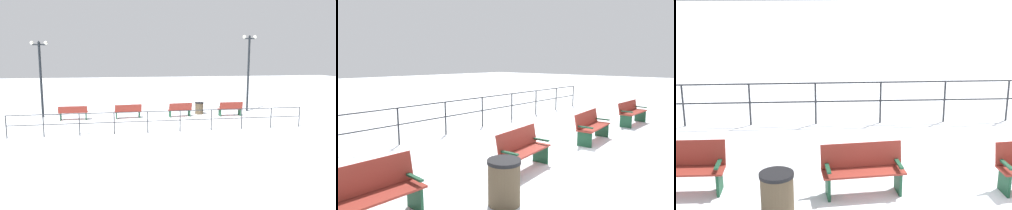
# 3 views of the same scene
# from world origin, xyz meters

# --- Properties ---
(ground_plane) EXTENTS (80.00, 80.00, 0.00)m
(ground_plane) POSITION_xyz_m (0.00, 0.00, 0.00)
(ground_plane) COLOR white
(ground_plane) RESTS_ON ground
(bench_nearest) EXTENTS (0.53, 1.54, 0.93)m
(bench_nearest) POSITION_xyz_m (-0.23, -4.94, 0.48)
(bench_nearest) COLOR maroon
(bench_nearest) RESTS_ON ground
(bench_second) EXTENTS (0.66, 1.54, 0.91)m
(bench_second) POSITION_xyz_m (0.01, -1.65, 0.48)
(bench_second) COLOR maroon
(bench_second) RESTS_ON ground
(bench_third) EXTENTS (0.69, 1.69, 0.90)m
(bench_third) POSITION_xyz_m (0.03, 1.64, 0.47)
(bench_third) COLOR maroon
(bench_third) RESTS_ON ground
(bench_fourth) EXTENTS (0.54, 1.71, 0.88)m
(bench_fourth) POSITION_xyz_m (0.06, 4.94, 0.48)
(bench_fourth) COLOR maroon
(bench_fourth) RESTS_ON ground
(waterfront_railing) EXTENTS (0.05, 15.05, 1.10)m
(waterfront_railing) POSITION_xyz_m (-3.92, -0.00, 0.73)
(waterfront_railing) COLOR #26282D
(waterfront_railing) RESTS_ON ground
(trash_bin) EXTENTS (0.58, 0.58, 0.79)m
(trash_bin) POSITION_xyz_m (0.80, -3.14, 0.40)
(trash_bin) COLOR brown
(trash_bin) RESTS_ON ground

